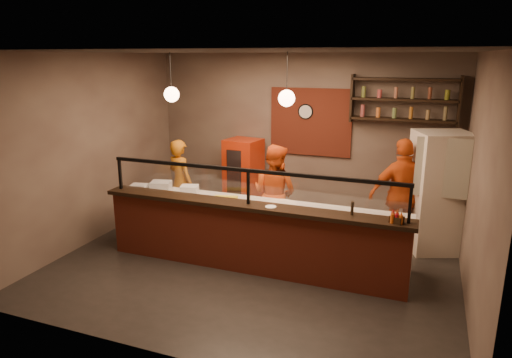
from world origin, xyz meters
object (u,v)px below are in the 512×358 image
at_px(cook_right, 402,195).
at_px(fridge, 439,192).
at_px(cook_left, 181,182).
at_px(pepper_mill, 352,208).
at_px(red_cooler, 244,176).
at_px(condiment_caddy, 397,219).
at_px(pizza_dough, 281,204).
at_px(cook_mid, 274,193).
at_px(wall_clock, 306,112).

relative_size(cook_right, fridge, 0.94).
height_order(cook_left, pepper_mill, cook_left).
bearing_deg(red_cooler, condiment_caddy, -29.53).
bearing_deg(pizza_dough, red_cooler, 127.10).
bearing_deg(cook_right, cook_left, -18.83).
xyz_separation_m(fridge, red_cooler, (-3.68, 0.59, -0.22)).
xyz_separation_m(cook_right, pizza_dough, (-1.75, -1.07, -0.03)).
xyz_separation_m(red_cooler, condiment_caddy, (3.16, -2.49, 0.34)).
height_order(cook_right, pepper_mill, cook_right).
distance_m(cook_left, red_cooler, 1.35).
relative_size(cook_mid, red_cooler, 1.11).
distance_m(fridge, pepper_mill, 2.12).
bearing_deg(fridge, pizza_dough, -172.96).
height_order(pizza_dough, pepper_mill, pepper_mill).
distance_m(cook_left, pepper_mill, 3.71).
relative_size(wall_clock, pizza_dough, 0.62).
relative_size(cook_right, condiment_caddy, 11.77).
bearing_deg(cook_right, pizza_dough, 8.83).
bearing_deg(red_cooler, pepper_mill, -34.17).
bearing_deg(fridge, cook_mid, 170.81).
xyz_separation_m(fridge, condiment_caddy, (-0.53, -1.90, 0.11)).
relative_size(wall_clock, red_cooler, 0.20).
xyz_separation_m(wall_clock, pepper_mill, (1.39, -2.70, -0.95)).
xyz_separation_m(wall_clock, condiment_caddy, (1.97, -2.80, -1.00)).
distance_m(cook_mid, pepper_mill, 1.98).
distance_m(cook_mid, pizza_dough, 0.75).
relative_size(fridge, red_cooler, 1.29).
bearing_deg(fridge, condiment_caddy, -126.80).
bearing_deg(pepper_mill, red_cooler, 137.03).
height_order(wall_clock, fridge, wall_clock).
height_order(cook_mid, fridge, fridge).
bearing_deg(red_cooler, fridge, -0.32).
height_order(cook_right, red_cooler, cook_right).
distance_m(wall_clock, cook_mid, 1.93).
bearing_deg(condiment_caddy, fridge, 74.53).
xyz_separation_m(wall_clock, pizza_dough, (0.20, -2.14, -1.19)).
bearing_deg(cook_mid, cook_left, 10.13).
bearing_deg(wall_clock, pepper_mill, -62.85).
bearing_deg(cook_left, pizza_dough, -175.84).
height_order(cook_mid, condiment_caddy, cook_mid).
relative_size(cook_right, red_cooler, 1.22).
relative_size(wall_clock, pepper_mill, 1.64).
xyz_separation_m(wall_clock, cook_left, (-2.05, -1.34, -1.28)).
relative_size(fridge, pepper_mill, 10.80).
distance_m(cook_left, pizza_dough, 2.40).
bearing_deg(pepper_mill, wall_clock, 117.15).
distance_m(cook_right, pizza_dough, 2.05).
relative_size(fridge, pizza_dough, 4.08).
height_order(wall_clock, red_cooler, wall_clock).
bearing_deg(wall_clock, fridge, -19.82).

